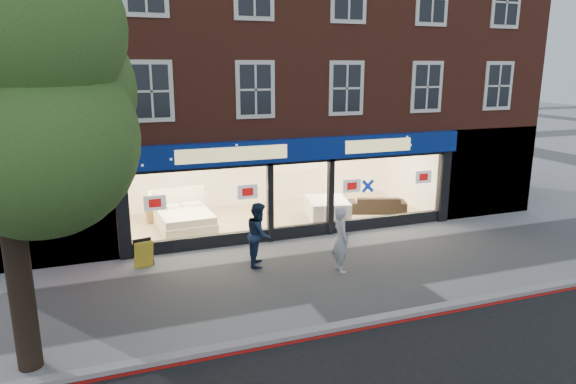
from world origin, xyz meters
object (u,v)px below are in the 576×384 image
sofa (377,204)px  pedestrian_blue (259,234)px  display_bed (185,219)px  pedestrian_grey (341,240)px  a_board (144,254)px  mattress_stack (327,209)px

sofa → pedestrian_blue: bearing=50.4°
sofa → pedestrian_blue: 6.60m
display_bed → pedestrian_grey: 6.04m
a_board → pedestrian_grey: size_ratio=0.45×
display_bed → pedestrian_grey: bearing=-58.1°
display_bed → mattress_stack: 5.09m
sofa → pedestrian_blue: size_ratio=1.17×
a_board → pedestrian_grey: bearing=-35.4°
a_board → pedestrian_blue: (3.09, -0.90, 0.50)m
display_bed → mattress_stack: bearing=-8.2°
mattress_stack → sofa: size_ratio=0.95×
a_board → pedestrian_blue: bearing=-28.9°
display_bed → mattress_stack: (5.07, -0.47, 0.00)m
display_bed → a_board: bearing=-122.4°
sofa → a_board: size_ratio=2.61×
mattress_stack → pedestrian_blue: pedestrian_blue is taller
a_board → display_bed: bearing=47.9°
display_bed → pedestrian_blue: (1.50, -3.73, 0.46)m
pedestrian_grey → display_bed: bearing=37.6°
a_board → pedestrian_blue: size_ratio=0.45×
sofa → pedestrian_blue: (-5.68, -3.33, 0.49)m
pedestrian_grey → pedestrian_blue: 2.29m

